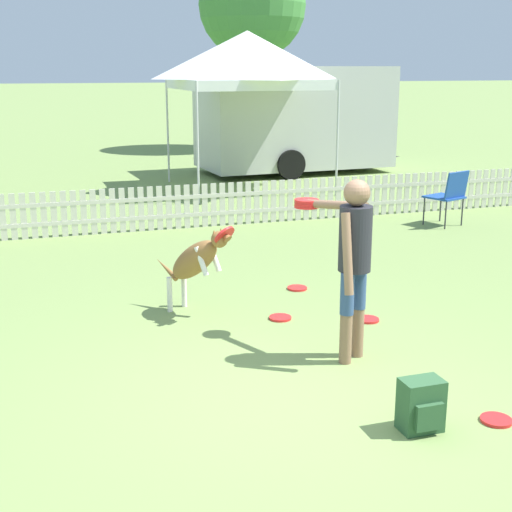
{
  "coord_description": "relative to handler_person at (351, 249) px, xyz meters",
  "views": [
    {
      "loc": [
        -1.9,
        -4.73,
        2.5
      ],
      "look_at": [
        0.12,
        1.48,
        0.76
      ],
      "focal_mm": 50.0,
      "sensor_mm": 36.0,
      "label": 1
    }
  ],
  "objects": [
    {
      "name": "backpack_on_grass",
      "position": [
        -0.07,
        -1.35,
        -0.81
      ],
      "size": [
        0.3,
        0.23,
        0.38
      ],
      "color": "#2D5633",
      "rests_on": "ground_plane"
    },
    {
      "name": "frisbee_near_dog",
      "position": [
        0.31,
        2.03,
        -0.99
      ],
      "size": [
        0.23,
        0.23,
        0.02
      ],
      "color": "red",
      "rests_on": "ground_plane"
    },
    {
      "name": "frisbee_midfield",
      "position": [
        0.61,
        0.81,
        -0.99
      ],
      "size": [
        0.23,
        0.23,
        0.02
      ],
      "color": "red",
      "rests_on": "ground_plane"
    },
    {
      "name": "ground_plane",
      "position": [
        -0.7,
        -0.61,
        -1.0
      ],
      "size": [
        240.0,
        240.0,
        0.0
      ],
      "primitive_type": "plane",
      "color": "olive"
    },
    {
      "name": "folding_chair_center",
      "position": [
        3.87,
        4.46,
        -0.46
      ],
      "size": [
        0.66,
        0.67,
        0.9
      ],
      "rotation": [
        0.0,
        0.0,
        3.49
      ],
      "color": "#333338",
      "rests_on": "ground_plane"
    },
    {
      "name": "leaping_dog",
      "position": [
        -1.01,
        1.52,
        -0.41
      ],
      "size": [
        0.71,
        0.98,
        1.01
      ],
      "rotation": [
        0.0,
        0.0,
        -2.56
      ],
      "color": "olive",
      "rests_on": "ground_plane"
    },
    {
      "name": "canopy_tent_main",
      "position": [
        1.9,
        9.02,
        1.64
      ],
      "size": [
        2.87,
        2.87,
        3.22
      ],
      "color": "silver",
      "rests_on": "ground_plane"
    },
    {
      "name": "tree_left_grove",
      "position": [
        4.28,
        16.1,
        3.31
      ],
      "size": [
        3.23,
        3.23,
        5.94
      ],
      "color": "brown",
      "rests_on": "ground_plane"
    },
    {
      "name": "picket_fence",
      "position": [
        -0.7,
        5.63,
        -0.65
      ],
      "size": [
        24.03,
        0.04,
        0.7
      ],
      "color": "beige",
      "rests_on": "ground_plane"
    },
    {
      "name": "frisbee_far_scatter",
      "position": [
        0.52,
        -1.42,
        -0.99
      ],
      "size": [
        0.23,
        0.23,
        0.02
      ],
      "color": "red",
      "rests_on": "ground_plane"
    },
    {
      "name": "frisbee_near_handler",
      "position": [
        -0.23,
        1.13,
        -0.99
      ],
      "size": [
        0.23,
        0.23,
        0.02
      ],
      "color": "red",
      "rests_on": "ground_plane"
    },
    {
      "name": "equipment_trailer",
      "position": [
        3.72,
        11.03,
        0.33
      ],
      "size": [
        5.36,
        2.38,
        2.53
      ],
      "rotation": [
        0.0,
        0.0,
        0.06
      ],
      "color": "#B7B7B7",
      "rests_on": "ground_plane"
    },
    {
      "name": "handler_person",
      "position": [
        0.0,
        0.0,
        0.0
      ],
      "size": [
        0.47,
        1.07,
        1.6
      ],
      "rotation": [
        0.0,
        0.0,
        0.58
      ],
      "color": "#8C664C",
      "rests_on": "ground_plane"
    }
  ]
}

